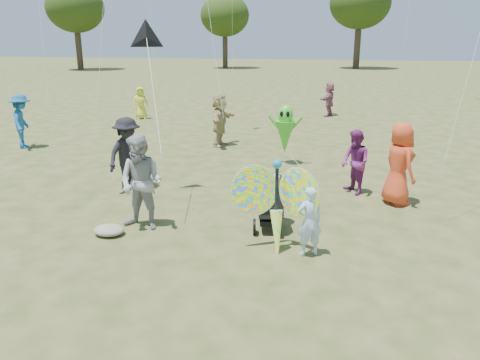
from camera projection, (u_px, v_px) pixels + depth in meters
name	position (u px, v px, depth m)	size (l,w,h in m)	color
ground	(231.00, 275.00, 7.35)	(160.00, 160.00, 0.00)	#51592B
child_girl	(310.00, 221.00, 7.85)	(0.45, 0.30, 1.24)	#B4D3FF
adult_man	(141.00, 183.00, 8.91)	(0.90, 0.70, 1.84)	#9C9CA2
grey_bag	(109.00, 230.00, 8.82)	(0.59, 0.48, 0.19)	gray
crowd_a	(399.00, 164.00, 10.27)	(0.89, 0.58, 1.83)	#D34421
crowd_b	(128.00, 154.00, 11.31)	(1.15, 0.66, 1.77)	black
crowd_d	(220.00, 120.00, 15.95)	(1.66, 0.53, 1.79)	tan
crowd_e	(355.00, 162.00, 11.00)	(0.74, 0.58, 1.53)	#73266E
crowd_g	(141.00, 103.00, 21.47)	(0.71, 0.46, 1.46)	yellow
crowd_i	(22.00, 121.00, 15.64)	(1.17, 0.67, 1.81)	#1A5892
crowd_j	(329.00, 99.00, 22.29)	(1.46, 0.46, 1.57)	#9D5976
jogging_stroller	(271.00, 198.00, 9.02)	(0.63, 1.10, 1.09)	black
butterfly_kite	(277.00, 205.00, 7.99)	(1.74, 0.75, 1.83)	orange
delta_kite_rig	(147.00, 38.00, 10.25)	(1.53, 2.34, 2.51)	black
alien_kite	(285.00, 131.00, 13.60)	(1.12, 0.69, 1.74)	green
tree_line	(378.00, 4.00, 46.47)	(91.78, 33.60, 10.79)	#3A2D21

